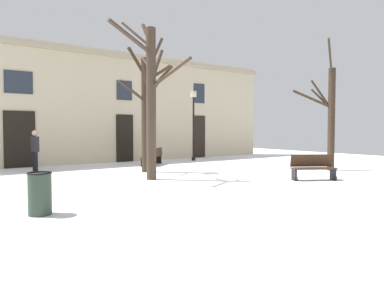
# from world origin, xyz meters

# --- Properties ---
(ground_plane) EXTENTS (31.69, 31.69, 0.00)m
(ground_plane) POSITION_xyz_m (0.00, 0.00, 0.00)
(ground_plane) COLOR white
(building_facade) EXTENTS (19.81, 0.60, 6.03)m
(building_facade) POSITION_xyz_m (-0.01, 8.23, 3.08)
(building_facade) COLOR beige
(building_facade) RESTS_ON ground
(tree_near_facade) EXTENTS (1.20, 1.78, 5.54)m
(tree_near_facade) POSITION_xyz_m (5.62, -0.86, 2.41)
(tree_near_facade) COLOR #382B1E
(tree_near_facade) RESTS_ON ground
(tree_center) EXTENTS (2.59, 2.64, 5.71)m
(tree_center) POSITION_xyz_m (-2.13, 1.13, 2.98)
(tree_center) COLOR #423326
(tree_center) RESTS_ON ground
(tree_right_of_center) EXTENTS (2.62, 1.52, 5.33)m
(tree_right_of_center) POSITION_xyz_m (-1.24, 3.15, 2.73)
(tree_right_of_center) COLOR #382B1E
(tree_right_of_center) RESTS_ON ground
(streetlamp) EXTENTS (0.30, 0.30, 4.06)m
(streetlamp) POSITION_xyz_m (3.49, 6.44, 2.47)
(streetlamp) COLOR black
(streetlamp) RESTS_ON ground
(litter_bin) EXTENTS (0.50, 0.50, 0.90)m
(litter_bin) POSITION_xyz_m (-6.48, -2.07, 0.45)
(litter_bin) COLOR #2D3D2D
(litter_bin) RESTS_ON ground
(bench_by_litter_bin) EXTENTS (1.56, 1.17, 0.91)m
(bench_by_litter_bin) POSITION_xyz_m (2.50, -2.28, 0.45)
(bench_by_litter_bin) COLOR #3D2819
(bench_by_litter_bin) RESTS_ON ground
(bench_near_center_tree) EXTENTS (1.74, 1.61, 0.85)m
(bench_near_center_tree) POSITION_xyz_m (0.36, 5.56, 0.44)
(bench_near_center_tree) COLOR #3D2819
(bench_near_center_tree) RESTS_ON ground
(person_crossing_plaza) EXTENTS (0.29, 0.42, 1.75)m
(person_crossing_plaza) POSITION_xyz_m (-5.02, 6.13, 0.98)
(person_crossing_plaza) COLOR black
(person_crossing_plaza) RESTS_ON ground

